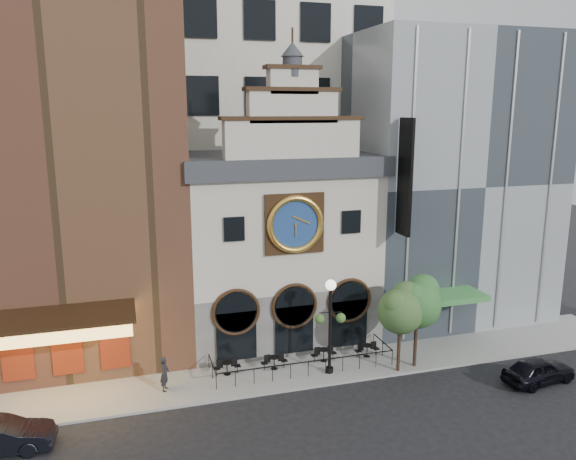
% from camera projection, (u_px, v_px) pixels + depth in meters
% --- Properties ---
extents(ground, '(120.00, 120.00, 0.00)m').
position_uv_depth(ground, '(315.00, 388.00, 31.05)').
color(ground, black).
rests_on(ground, ground).
extents(sidewalk, '(44.00, 5.00, 0.15)m').
position_uv_depth(sidewalk, '(301.00, 368.00, 33.38)').
color(sidewalk, gray).
rests_on(sidewalk, ground).
extents(clock_building, '(12.60, 8.78, 18.65)m').
position_uv_depth(clock_building, '(277.00, 240.00, 36.96)').
color(clock_building, '#605E5B').
rests_on(clock_building, ground).
extents(theater_building, '(14.00, 15.60, 25.00)m').
position_uv_depth(theater_building, '(61.00, 152.00, 34.07)').
color(theater_building, brown).
rests_on(theater_building, ground).
extents(retail_building, '(14.00, 14.40, 20.00)m').
position_uv_depth(retail_building, '(436.00, 177.00, 41.88)').
color(retail_building, gray).
rests_on(retail_building, ground).
extents(office_tower, '(20.00, 16.00, 40.00)m').
position_uv_depth(office_tower, '(236.00, 48.00, 45.53)').
color(office_tower, beige).
rests_on(office_tower, ground).
extents(cafe_railing, '(10.60, 2.60, 0.90)m').
position_uv_depth(cafe_railing, '(301.00, 359.00, 33.27)').
color(cafe_railing, black).
rests_on(cafe_railing, sidewalk).
extents(bistro_0, '(1.58, 0.68, 0.90)m').
position_uv_depth(bistro_0, '(227.00, 367.00, 32.27)').
color(bistro_0, black).
rests_on(bistro_0, sidewalk).
extents(bistro_1, '(1.58, 0.68, 0.90)m').
position_uv_depth(bistro_1, '(274.00, 362.00, 32.95)').
color(bistro_1, black).
rests_on(bistro_1, sidewalk).
extents(bistro_2, '(1.58, 0.68, 0.90)m').
position_uv_depth(bistro_2, '(324.00, 354.00, 33.98)').
color(bistro_2, black).
rests_on(bistro_2, sidewalk).
extents(bistro_3, '(1.58, 0.68, 0.90)m').
position_uv_depth(bistro_3, '(367.00, 350.00, 34.58)').
color(bistro_3, black).
rests_on(bistro_3, sidewalk).
extents(car_right, '(4.54, 2.28, 1.48)m').
position_uv_depth(car_right, '(539.00, 370.00, 31.55)').
color(car_right, black).
rests_on(car_right, ground).
extents(pedestrian, '(0.66, 0.81, 1.93)m').
position_uv_depth(pedestrian, '(165.00, 374.00, 30.36)').
color(pedestrian, black).
rests_on(pedestrian, sidewalk).
extents(lamppost, '(1.78, 0.79, 5.62)m').
position_uv_depth(lamppost, '(330.00, 316.00, 31.88)').
color(lamppost, black).
rests_on(lamppost, sidewalk).
extents(tree_left, '(2.74, 2.64, 5.28)m').
position_uv_depth(tree_left, '(401.00, 307.00, 32.09)').
color(tree_left, '#382619').
rests_on(tree_left, sidewalk).
extents(tree_right, '(2.87, 2.76, 5.52)m').
position_uv_depth(tree_right, '(418.00, 301.00, 32.67)').
color(tree_right, '#382619').
rests_on(tree_right, sidewalk).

